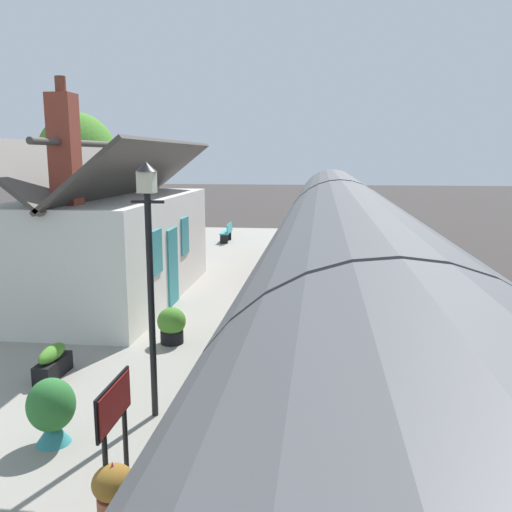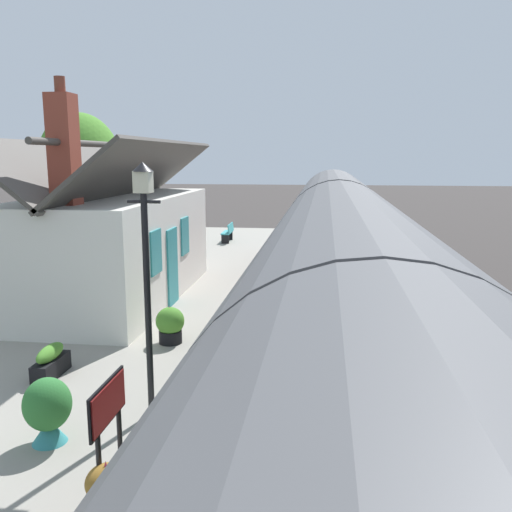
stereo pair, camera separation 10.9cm
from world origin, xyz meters
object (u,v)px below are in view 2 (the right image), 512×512
(station_building, at_px, (114,243))
(bench_platform_end, at_px, (228,232))
(tree_far_left, at_px, (81,164))
(train, at_px, (342,322))
(planter_under_sign, at_px, (48,409))
(planter_by_door, at_px, (107,495))
(station_sign_board, at_px, (108,413))
(planter_corner_building, at_px, (51,362))
(lamp_post_platform, at_px, (145,244))
(planter_bench_left, at_px, (170,324))

(station_building, height_order, bench_platform_end, station_building)
(tree_far_left, bearing_deg, train, -145.48)
(planter_under_sign, height_order, planter_by_door, planter_under_sign)
(train, bearing_deg, bench_platform_end, 16.27)
(planter_under_sign, bearing_deg, train, -66.53)
(station_sign_board, distance_m, tree_far_left, 25.15)
(station_building, bearing_deg, planter_by_door, -158.93)
(station_building, xyz_separation_m, planter_corner_building, (-5.61, -0.95, -1.31))
(station_building, bearing_deg, station_sign_board, -158.73)
(planter_by_door, height_order, lamp_post_platform, lamp_post_platform)
(train, height_order, lamp_post_platform, lamp_post_platform)
(lamp_post_platform, bearing_deg, planter_under_sign, 130.03)
(bench_platform_end, relative_size, planter_bench_left, 1.68)
(station_sign_board, xyz_separation_m, tree_far_left, (22.61, 10.72, 2.46))
(station_sign_board, relative_size, tree_far_left, 0.22)
(train, height_order, station_sign_board, train)
(lamp_post_platform, relative_size, tree_far_left, 0.55)
(planter_under_sign, bearing_deg, tree_far_left, 23.49)
(planter_under_sign, bearing_deg, station_sign_board, -131.67)
(train, relative_size, station_sign_board, 18.45)
(planter_under_sign, bearing_deg, lamp_post_platform, -49.97)
(planter_by_door, bearing_deg, bench_platform_end, 6.47)
(planter_under_sign, height_order, planter_bench_left, planter_under_sign)
(planter_under_sign, height_order, station_sign_board, station_sign_board)
(lamp_post_platform, bearing_deg, planter_corner_building, 62.26)
(planter_under_sign, relative_size, tree_far_left, 0.13)
(bench_platform_end, relative_size, station_sign_board, 0.90)
(train, xyz_separation_m, planter_bench_left, (2.49, 3.62, -0.98))
(planter_corner_building, relative_size, planter_by_door, 1.16)
(station_building, xyz_separation_m, lamp_post_platform, (-6.84, -3.28, 1.14))
(train, distance_m, station_sign_board, 4.12)
(bench_platform_end, bearing_deg, planter_under_sign, -177.78)
(station_building, xyz_separation_m, station_sign_board, (-9.14, -3.56, -0.41))
(planter_bench_left, xyz_separation_m, planter_corner_building, (-2.07, 1.68, -0.13))
(bench_platform_end, bearing_deg, station_building, 172.66)
(planter_corner_building, bearing_deg, train, -94.49)
(station_sign_board, bearing_deg, train, -40.86)
(train, relative_size, planter_by_door, 34.83)
(train, distance_m, station_building, 8.68)
(planter_bench_left, xyz_separation_m, planter_by_door, (-5.96, -1.03, 0.01))
(bench_platform_end, height_order, planter_bench_left, bench_platform_end)
(planter_corner_building, bearing_deg, planter_under_sign, -152.77)
(planter_under_sign, bearing_deg, bench_platform_end, 2.22)
(station_building, bearing_deg, lamp_post_platform, -154.39)
(bench_platform_end, bearing_deg, planter_by_door, -173.53)
(planter_under_sign, distance_m, planter_by_door, 2.29)
(planter_by_door, height_order, tree_far_left, tree_far_left)
(station_sign_board, bearing_deg, bench_platform_end, 6.29)
(planter_corner_building, relative_size, lamp_post_platform, 0.24)
(planter_bench_left, distance_m, lamp_post_platform, 4.08)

